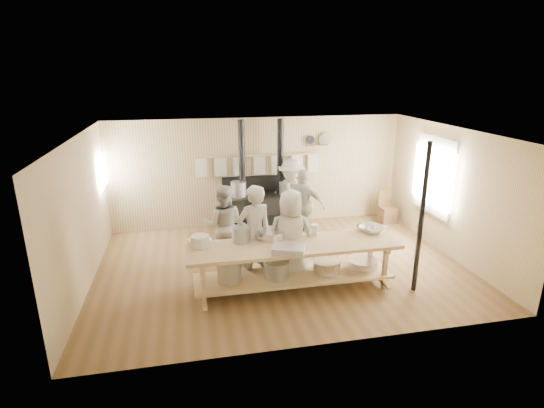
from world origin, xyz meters
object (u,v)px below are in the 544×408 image
object	(u,v)px
roasting_pan	(288,250)
cook_far_left	(254,235)
stove	(262,208)
chair	(387,213)
cook_center	(291,237)
prep_table	(293,262)
cook_by_window	(291,195)
cook_left	(224,225)
cook_right	(303,206)

from	to	relation	value
roasting_pan	cook_far_left	bearing A→B (deg)	119.58
stove	chair	world-z (taller)	stove
cook_far_left	cook_center	size ratio (longest dim) A/B	1.06
roasting_pan	prep_table	bearing A→B (deg)	63.33
roasting_pan	chair	bearing A→B (deg)	43.67
cook_far_left	roasting_pan	world-z (taller)	cook_far_left
stove	prep_table	bearing A→B (deg)	-90.04
stove	cook_center	size ratio (longest dim) A/B	1.53
cook_far_left	cook_by_window	distance (m)	2.73
cook_left	cook_center	bearing A→B (deg)	151.81
chair	cook_center	bearing A→B (deg)	-142.84
cook_right	roasting_pan	bearing A→B (deg)	95.08
prep_table	cook_right	xyz separation A→B (m)	(0.74, 2.06, 0.30)
cook_far_left	cook_right	size ratio (longest dim) A/B	1.10
stove	cook_far_left	world-z (taller)	stove
cook_right	chair	size ratio (longest dim) A/B	2.10
stove	cook_by_window	bearing A→B (deg)	-13.98
cook_center	cook_right	distance (m)	1.86
stove	roasting_pan	world-z (taller)	stove
stove	cook_center	distance (m)	2.70
cook_center	cook_by_window	distance (m)	2.60
stove	cook_right	distance (m)	1.25
stove	cook_far_left	size ratio (longest dim) A/B	1.44
cook_right	cook_left	bearing A→B (deg)	49.00
cook_far_left	cook_right	xyz separation A→B (m)	(1.34, 1.63, -0.08)
cook_center	chair	world-z (taller)	cook_center
prep_table	chair	size ratio (longest dim) A/B	4.61
stove	cook_center	bearing A→B (deg)	-89.28
cook_center	chair	xyz separation A→B (m)	(3.12, 2.51, -0.62)
cook_far_left	chair	size ratio (longest dim) A/B	2.31
cook_left	cook_right	world-z (taller)	cook_right
cook_by_window	roasting_pan	xyz separation A→B (m)	(-0.84, -3.18, 0.05)
cook_by_window	cook_far_left	bearing A→B (deg)	-89.10
cook_by_window	chair	bearing A→B (deg)	28.55
cook_left	chair	bearing A→B (deg)	-146.61
cook_left	cook_far_left	bearing A→B (deg)	131.05
prep_table	cook_far_left	distance (m)	0.83
cook_left	roasting_pan	world-z (taller)	cook_left
cook_right	roasting_pan	size ratio (longest dim) A/B	3.22
prep_table	roasting_pan	distance (m)	0.53
stove	cook_far_left	xyz separation A→B (m)	(-0.60, -2.58, 0.38)
cook_left	cook_by_window	size ratio (longest dim) A/B	0.94
cook_right	cook_by_window	distance (m)	0.79
stove	prep_table	world-z (taller)	stove
cook_center	cook_by_window	bearing A→B (deg)	-91.49
cook_by_window	roasting_pan	bearing A→B (deg)	-76.12
chair	cook_far_left	bearing A→B (deg)	-148.96
chair	roasting_pan	size ratio (longest dim) A/B	1.53
cook_by_window	cook_left	bearing A→B (deg)	-109.29
prep_table	cook_center	bearing A→B (deg)	83.84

